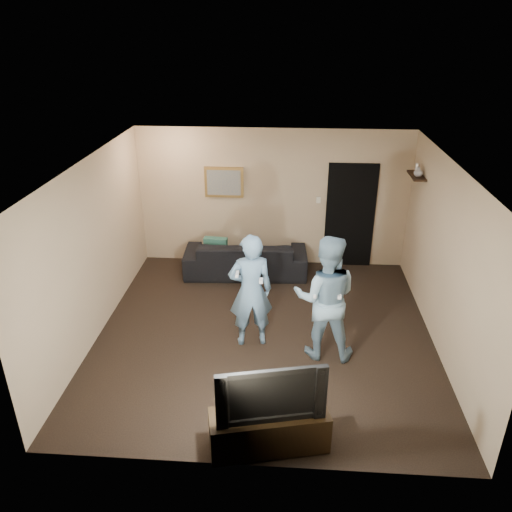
# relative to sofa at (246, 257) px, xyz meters

# --- Properties ---
(ground) EXTENTS (5.00, 5.00, 0.00)m
(ground) POSITION_rel_sofa_xyz_m (0.47, -1.97, -0.33)
(ground) COLOR black
(ground) RESTS_ON ground
(ceiling) EXTENTS (5.00, 5.00, 0.04)m
(ceiling) POSITION_rel_sofa_xyz_m (0.47, -1.97, 2.27)
(ceiling) COLOR silver
(ceiling) RESTS_ON wall_back
(wall_back) EXTENTS (5.00, 0.04, 2.60)m
(wall_back) POSITION_rel_sofa_xyz_m (0.47, 0.53, 0.97)
(wall_back) COLOR tan
(wall_back) RESTS_ON ground
(wall_front) EXTENTS (5.00, 0.04, 2.60)m
(wall_front) POSITION_rel_sofa_xyz_m (0.47, -4.47, 0.97)
(wall_front) COLOR tan
(wall_front) RESTS_ON ground
(wall_left) EXTENTS (0.04, 5.00, 2.60)m
(wall_left) POSITION_rel_sofa_xyz_m (-2.03, -1.97, 0.97)
(wall_left) COLOR tan
(wall_left) RESTS_ON ground
(wall_right) EXTENTS (0.04, 5.00, 2.60)m
(wall_right) POSITION_rel_sofa_xyz_m (2.97, -1.97, 0.97)
(wall_right) COLOR tan
(wall_right) RESTS_ON ground
(sofa) EXTENTS (2.28, 0.98, 0.66)m
(sofa) POSITION_rel_sofa_xyz_m (0.00, 0.00, 0.00)
(sofa) COLOR black
(sofa) RESTS_ON ground
(throw_pillow) EXTENTS (0.44, 0.18, 0.43)m
(throw_pillow) POSITION_rel_sofa_xyz_m (-0.55, 0.00, 0.15)
(throw_pillow) COLOR #1C5447
(throw_pillow) RESTS_ON sofa
(painting_frame) EXTENTS (0.72, 0.05, 0.57)m
(painting_frame) POSITION_rel_sofa_xyz_m (-0.43, 0.50, 1.27)
(painting_frame) COLOR olive
(painting_frame) RESTS_ON wall_back
(painting_canvas) EXTENTS (0.62, 0.01, 0.47)m
(painting_canvas) POSITION_rel_sofa_xyz_m (-0.43, 0.48, 1.27)
(painting_canvas) COLOR slate
(painting_canvas) RESTS_ON painting_frame
(doorway) EXTENTS (0.90, 0.06, 2.00)m
(doorway) POSITION_rel_sofa_xyz_m (1.92, 0.50, 0.67)
(doorway) COLOR black
(doorway) RESTS_ON ground
(light_switch) EXTENTS (0.08, 0.02, 0.12)m
(light_switch) POSITION_rel_sofa_xyz_m (1.32, 0.50, 0.97)
(light_switch) COLOR silver
(light_switch) RESTS_ON wall_back
(wall_shelf) EXTENTS (0.20, 0.60, 0.03)m
(wall_shelf) POSITION_rel_sofa_xyz_m (2.86, -0.17, 1.66)
(wall_shelf) COLOR black
(wall_shelf) RESTS_ON wall_right
(shelf_vase) EXTENTS (0.16, 0.16, 0.16)m
(shelf_vase) POSITION_rel_sofa_xyz_m (2.86, -0.26, 1.76)
(shelf_vase) COLOR #B4B4B9
(shelf_vase) RESTS_ON wall_shelf
(shelf_figurine) EXTENTS (0.06, 0.06, 0.18)m
(shelf_figurine) POSITION_rel_sofa_xyz_m (2.86, -0.12, 1.77)
(shelf_figurine) COLOR silver
(shelf_figurine) RESTS_ON wall_shelf
(tv_console) EXTENTS (1.36, 0.69, 0.46)m
(tv_console) POSITION_rel_sofa_xyz_m (0.63, -4.20, -0.08)
(tv_console) COLOR black
(tv_console) RESTS_ON ground
(television) EXTENTS (1.17, 0.41, 0.67)m
(television) POSITION_rel_sofa_xyz_m (0.63, -4.20, 0.49)
(television) COLOR black
(television) RESTS_ON tv_console
(wii_player_left) EXTENTS (0.70, 0.55, 1.72)m
(wii_player_left) POSITION_rel_sofa_xyz_m (0.27, -2.21, 0.53)
(wii_player_left) COLOR #658DB0
(wii_player_left) RESTS_ON ground
(wii_player_right) EXTENTS (0.92, 0.74, 1.81)m
(wii_player_right) POSITION_rel_sofa_xyz_m (1.31, -2.41, 0.58)
(wii_player_right) COLOR #7C9FB5
(wii_player_right) RESTS_ON ground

